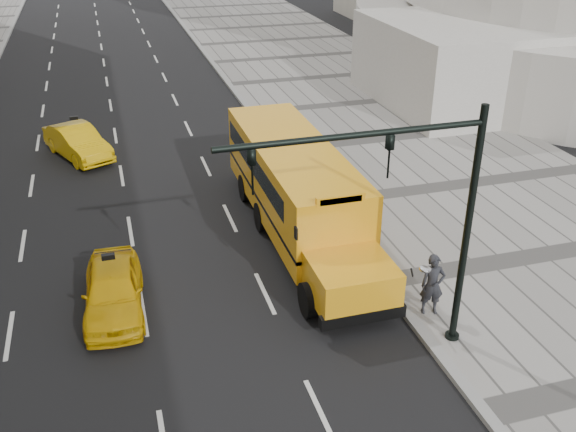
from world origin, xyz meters
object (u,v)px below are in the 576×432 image
object	(u,v)px
taxi_far	(78,142)
pedestrian	(432,285)
traffic_signal	(416,208)
taxi_near	(113,290)
school_bus	(295,183)

from	to	relation	value
taxi_far	pedestrian	world-z (taller)	pedestrian
traffic_signal	taxi_far	bearing A→B (deg)	115.83
pedestrian	taxi_near	bearing A→B (deg)	176.54
taxi_far	traffic_signal	size ratio (longest dim) A/B	0.66
traffic_signal	taxi_near	bearing A→B (deg)	150.45
school_bus	taxi_near	size ratio (longest dim) A/B	2.92
taxi_near	pedestrian	distance (m)	8.73
taxi_far	taxi_near	bearing A→B (deg)	-110.06
school_bus	pedestrian	distance (m)	6.28
taxi_near	taxi_far	size ratio (longest dim) A/B	0.94
taxi_near	traffic_signal	bearing A→B (deg)	-26.39
school_bus	traffic_signal	world-z (taller)	traffic_signal
pedestrian	school_bus	bearing A→B (deg)	124.15
pedestrian	traffic_signal	world-z (taller)	traffic_signal
school_bus	taxi_near	world-z (taller)	school_bus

